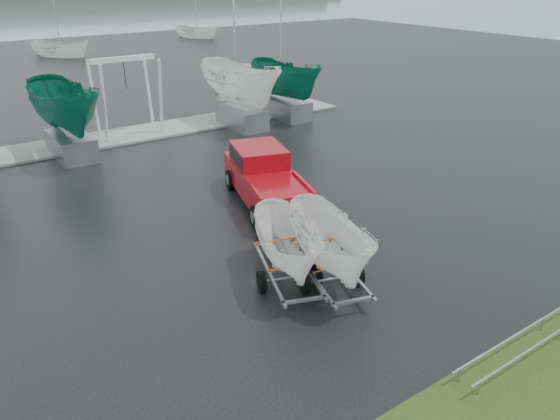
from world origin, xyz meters
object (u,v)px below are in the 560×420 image
object	(u,v)px
pickup_truck	(264,175)
boat_hoist	(126,85)
trailer_parked	(288,205)
trailer_hitched	(332,200)

from	to	relation	value
pickup_truck	boat_hoist	size ratio (longest dim) A/B	1.51
trailer_parked	trailer_hitched	bearing A→B (deg)	-17.94
pickup_truck	trailer_hitched	xyz separation A→B (m)	(-1.91, -6.15, 1.61)
trailer_parked	boat_hoist	bearing A→B (deg)	104.04
trailer_hitched	boat_hoist	size ratio (longest dim) A/B	1.18
trailer_hitched	boat_hoist	distance (m)	17.58
trailer_hitched	trailer_parked	bearing A→B (deg)	158.85
pickup_truck	trailer_parked	bearing A→B (deg)	-100.29
trailer_hitched	pickup_truck	bearing A→B (deg)	90.00
trailer_parked	boat_hoist	xyz separation A→B (m)	(1.88, 16.83, 0.22)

